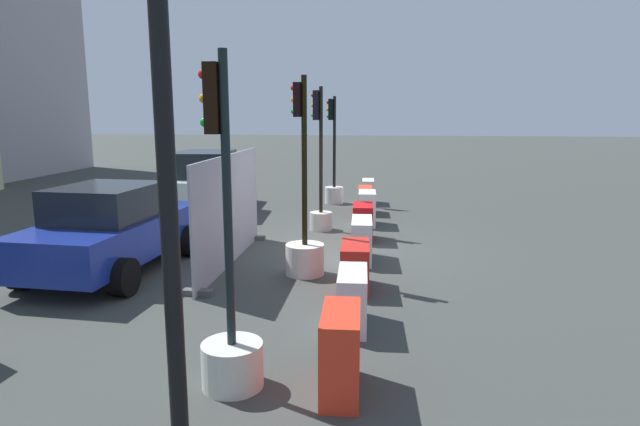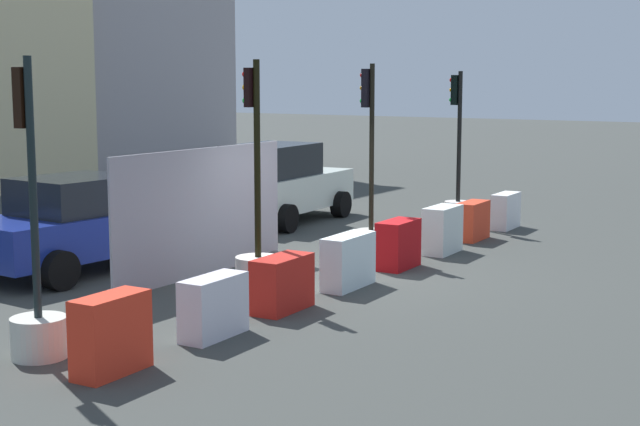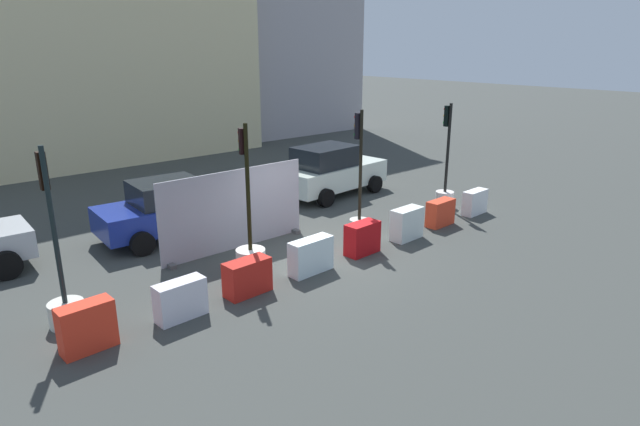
{
  "view_description": "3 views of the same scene",
  "coord_description": "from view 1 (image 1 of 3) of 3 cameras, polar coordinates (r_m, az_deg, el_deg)",
  "views": [
    {
      "loc": [
        -11.48,
        -1.25,
        2.96
      ],
      "look_at": [
        -0.71,
        0.01,
        0.94
      ],
      "focal_mm": 30.22,
      "sensor_mm": 36.0,
      "label": 1
    },
    {
      "loc": [
        -13.65,
        -8.37,
        3.33
      ],
      "look_at": [
        0.19,
        0.35,
        0.99
      ],
      "focal_mm": 53.02,
      "sensor_mm": 36.0,
      "label": 2
    },
    {
      "loc": [
        -8.67,
        -10.07,
        5.32
      ],
      "look_at": [
        0.67,
        0.58,
        0.85
      ],
      "focal_mm": 30.25,
      "sensor_mm": 36.0,
      "label": 3
    }
  ],
  "objects": [
    {
      "name": "construction_barrier_5",
      "position": [
        14.39,
        4.99,
        0.49
      ],
      "size": [
        1.01,
        0.49,
        0.9
      ],
      "color": "silver",
      "rests_on": "ground_plane"
    },
    {
      "name": "traffic_light_1",
      "position": [
        9.94,
        -1.65,
        -3.35
      ],
      "size": [
        0.71,
        0.71,
        3.61
      ],
      "color": "silver",
      "rests_on": "ground_plane"
    },
    {
      "name": "car_blue_estate",
      "position": [
        10.8,
        -21.21,
        -1.63
      ],
      "size": [
        4.25,
        2.36,
        1.65
      ],
      "color": "navy",
      "rests_on": "ground_plane"
    },
    {
      "name": "construction_barrier_7",
      "position": [
        17.85,
        5.1,
        2.27
      ],
      "size": [
        0.97,
        0.41,
        0.79
      ],
      "color": "white",
      "rests_on": "ground_plane"
    },
    {
      "name": "traffic_light_0",
      "position": [
        6.04,
        -9.44,
        -12.39
      ],
      "size": [
        0.67,
        0.67,
        3.59
      ],
      "color": "beige",
      "rests_on": "ground_plane"
    },
    {
      "name": "construction_barrier_2",
      "position": [
        9.17,
        3.73,
        -5.69
      ],
      "size": [
        1.06,
        0.51,
        0.79
      ],
      "color": "red",
      "rests_on": "ground_plane"
    },
    {
      "name": "site_fence_panel",
      "position": [
        10.74,
        -9.54,
        0.13
      ],
      "size": [
        4.37,
        0.5,
        2.17
      ],
      "color": "#9998A3",
      "rests_on": "ground_plane"
    },
    {
      "name": "construction_barrier_4",
      "position": [
        12.68,
        4.55,
        -0.99
      ],
      "size": [
        0.98,
        0.49,
        0.85
      ],
      "color": "red",
      "rests_on": "ground_plane"
    },
    {
      "name": "construction_barrier_0",
      "position": [
        5.91,
        2.2,
        -14.53
      ],
      "size": [
        0.97,
        0.44,
        0.91
      ],
      "color": "red",
      "rests_on": "ground_plane"
    },
    {
      "name": "construction_barrier_3",
      "position": [
        10.91,
        4.44,
        -2.89
      ],
      "size": [
        1.17,
        0.44,
        0.85
      ],
      "color": "white",
      "rests_on": "ground_plane"
    },
    {
      "name": "construction_barrier_6",
      "position": [
        16.08,
        4.8,
        1.37
      ],
      "size": [
        1.0,
        0.45,
        0.79
      ],
      "color": "red",
      "rests_on": "ground_plane"
    },
    {
      "name": "traffic_light_3",
      "position": [
        17.78,
        1.48,
        3.22
      ],
      "size": [
        0.61,
        0.61,
        3.48
      ],
      "color": "silver",
      "rests_on": "ground_plane"
    },
    {
      "name": "ground_plane",
      "position": [
        11.92,
        0.46,
        -3.8
      ],
      "size": [
        120.0,
        120.0,
        0.0
      ],
      "primitive_type": "plane",
      "color": "#3B3F3B"
    },
    {
      "name": "traffic_light_2",
      "position": [
        13.7,
        0.05,
        1.22
      ],
      "size": [
        0.57,
        0.57,
        3.6
      ],
      "color": "beige",
      "rests_on": "ground_plane"
    },
    {
      "name": "construction_barrier_1",
      "position": [
        7.61,
        3.45,
        -9.11
      ],
      "size": [
        1.04,
        0.44,
        0.8
      ],
      "color": "silver",
      "rests_on": "ground_plane"
    },
    {
      "name": "car_white_van",
      "position": [
        16.69,
        -11.86,
        3.27
      ],
      "size": [
        4.35,
        2.36,
        1.84
      ],
      "color": "silver",
      "rests_on": "ground_plane"
    }
  ]
}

